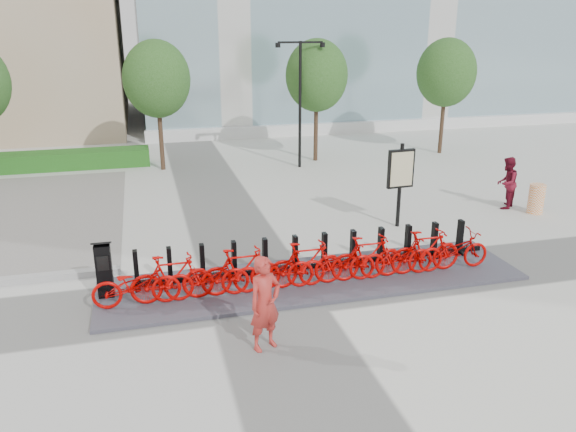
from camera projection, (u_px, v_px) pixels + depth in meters
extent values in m
plane|color=silver|center=(261.00, 293.00, 12.24)|extent=(120.00, 120.00, 0.00)
cube|color=#1D4510|center=(74.00, 159.00, 23.02)|extent=(6.00, 1.20, 0.70)
cylinder|color=#3E2C1F|center=(161.00, 133.00, 22.40)|extent=(0.18, 0.18, 3.00)
ellipsoid|color=#174010|center=(157.00, 79.00, 21.73)|extent=(2.60, 2.60, 2.99)
cylinder|color=#3E2C1F|center=(316.00, 126.00, 23.97)|extent=(0.18, 0.18, 3.00)
ellipsoid|color=#174010|center=(317.00, 75.00, 23.29)|extent=(2.60, 2.60, 2.99)
cylinder|color=#3E2C1F|center=(442.00, 120.00, 25.41)|extent=(0.18, 0.18, 3.00)
ellipsoid|color=#174010|center=(446.00, 73.00, 24.74)|extent=(2.60, 2.60, 2.99)
cylinder|color=black|center=(300.00, 106.00, 22.49)|extent=(0.12, 0.12, 5.00)
cube|color=black|center=(289.00, 42.00, 21.60)|extent=(0.90, 0.08, 0.08)
cube|color=black|center=(312.00, 42.00, 21.81)|extent=(0.90, 0.08, 0.08)
cylinder|color=black|center=(278.00, 45.00, 21.52)|extent=(0.20, 0.20, 0.18)
cylinder|color=black|center=(322.00, 45.00, 21.95)|extent=(0.20, 0.20, 0.18)
cube|color=#41404B|center=(314.00, 279.00, 12.82)|extent=(9.60, 2.40, 0.08)
imported|color=#B30200|center=(136.00, 284.00, 11.40)|extent=(1.78, 0.62, 0.93)
imported|color=#B30200|center=(172.00, 278.00, 11.55)|extent=(1.72, 0.49, 1.04)
imported|color=#B30200|center=(207.00, 277.00, 11.74)|extent=(1.78, 0.62, 0.93)
imported|color=#B30200|center=(241.00, 271.00, 11.90)|extent=(1.72, 0.49, 1.04)
imported|color=#B30200|center=(274.00, 270.00, 12.09)|extent=(1.78, 0.62, 0.93)
imported|color=#B30200|center=(306.00, 264.00, 12.25)|extent=(1.72, 0.49, 1.04)
imported|color=#B30200|center=(337.00, 263.00, 12.44)|extent=(1.78, 0.62, 0.93)
imported|color=#B30200|center=(367.00, 257.00, 12.60)|extent=(1.72, 0.49, 1.04)
imported|color=#B30200|center=(397.00, 256.00, 12.79)|extent=(1.78, 0.62, 0.93)
imported|color=#B30200|center=(426.00, 251.00, 12.94)|extent=(1.72, 0.49, 1.04)
imported|color=#B30200|center=(453.00, 250.00, 13.13)|extent=(1.78, 0.62, 0.93)
cube|color=black|center=(104.00, 271.00, 11.77)|extent=(0.33, 0.28, 1.16)
cube|color=black|center=(101.00, 243.00, 11.57)|extent=(0.39, 0.33, 0.15)
cube|color=black|center=(103.00, 263.00, 11.56)|extent=(0.23, 0.02, 0.32)
imported|color=#B02B25|center=(265.00, 303.00, 9.89)|extent=(0.76, 0.65, 1.77)
imported|color=maroon|center=(507.00, 183.00, 17.75)|extent=(1.02, 1.00, 1.66)
cylinder|color=#FF6C01|center=(536.00, 199.00, 17.36)|extent=(0.63, 0.63, 0.92)
cylinder|color=black|center=(400.00, 186.00, 15.98)|extent=(0.11, 0.11, 2.44)
cube|color=black|center=(401.00, 169.00, 15.82)|extent=(0.80, 0.17, 1.11)
cube|color=beige|center=(402.00, 169.00, 15.76)|extent=(0.69, 0.07, 0.98)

